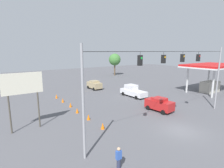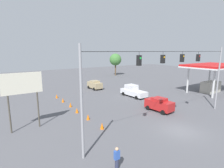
{
  "view_description": "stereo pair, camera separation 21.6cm",
  "coord_description": "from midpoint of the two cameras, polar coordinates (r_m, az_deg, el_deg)",
  "views": [
    {
      "loc": [
        15.83,
        9.95,
        8.29
      ],
      "look_at": [
        0.13,
        -12.49,
        3.12
      ],
      "focal_mm": 28.0,
      "sensor_mm": 36.0,
      "label": 1
    },
    {
      "loc": [
        15.65,
        10.08,
        8.29
      ],
      "look_at": [
        0.13,
        -12.49,
        3.12
      ],
      "focal_mm": 28.0,
      "sensor_mm": 36.0,
      "label": 2
    }
  ],
  "objects": [
    {
      "name": "pickup_truck_white_oncoming_far",
      "position": [
        32.64,
        6.65,
        -2.34
      ],
      "size": [
        2.31,
        5.47,
        2.12
      ],
      "color": "silver",
      "rests_on": "ground_plane"
    },
    {
      "name": "overhead_signal_span",
      "position": [
        19.63,
        18.71,
        2.32
      ],
      "size": [
        21.11,
        0.38,
        8.85
      ],
      "color": "#939399",
      "rests_on": "ground_plane"
    },
    {
      "name": "pedestrian",
      "position": [
        13.36,
        1.69,
        -23.12
      ],
      "size": [
        0.4,
        0.28,
        1.72
      ],
      "color": "#2D334C",
      "rests_on": "ground_plane"
    },
    {
      "name": "traffic_cone_farthest",
      "position": [
        32.76,
        -17.86,
        -3.85
      ],
      "size": [
        0.4,
        0.4,
        0.72
      ],
      "primitive_type": "cone",
      "color": "orange",
      "rests_on": "ground_plane"
    },
    {
      "name": "gas_station",
      "position": [
        40.56,
        29.57,
        3.44
      ],
      "size": [
        12.19,
        7.26,
        5.72
      ],
      "color": "red",
      "rests_on": "ground_plane"
    },
    {
      "name": "roadside_billboard",
      "position": [
        20.1,
        -27.42,
        -1.27
      ],
      "size": [
        3.91,
        0.16,
        6.15
      ],
      "color": "#4C473D",
      "rests_on": "ground_plane"
    },
    {
      "name": "tree_horizon_right",
      "position": [
        60.36,
        0.79,
        7.94
      ],
      "size": [
        4.05,
        4.05,
        7.48
      ],
      "color": "brown",
      "rests_on": "ground_plane"
    },
    {
      "name": "sedan_tan_oncoming_deep",
      "position": [
        38.86,
        -5.94,
        -0.21
      ],
      "size": [
        2.1,
        3.88,
        1.89
      ],
      "color": "tan",
      "rests_on": "ground_plane"
    },
    {
      "name": "traffic_cone_fifth",
      "position": [
        29.9,
        -15.97,
        -5.12
      ],
      "size": [
        0.4,
        0.4,
        0.72
      ],
      "primitive_type": "cone",
      "color": "orange",
      "rests_on": "ground_plane"
    },
    {
      "name": "ground_plane",
      "position": [
        20.42,
        21.19,
        -14.04
      ],
      "size": [
        140.0,
        140.0,
        0.0
      ],
      "primitive_type": "plane",
      "color": "#56565B"
    },
    {
      "name": "traffic_cone_third",
      "position": [
        24.49,
        -11.57,
        -8.44
      ],
      "size": [
        0.4,
        0.4,
        0.72
      ],
      "primitive_type": "cone",
      "color": "orange",
      "rests_on": "ground_plane"
    },
    {
      "name": "sedan_red_crossing_near",
      "position": [
        25.49,
        14.94,
        -6.35
      ],
      "size": [
        2.25,
        4.02,
        1.89
      ],
      "color": "red",
      "rests_on": "ground_plane"
    },
    {
      "name": "traffic_cone_nearest",
      "position": [
        19.39,
        -3.38,
        -13.49
      ],
      "size": [
        0.4,
        0.4,
        0.72
      ],
      "primitive_type": "cone",
      "color": "orange",
      "rests_on": "ground_plane"
    },
    {
      "name": "traffic_cone_fourth",
      "position": [
        27.14,
        -13.65,
        -6.62
      ],
      "size": [
        0.4,
        0.4,
        0.72
      ],
      "primitive_type": "cone",
      "color": "orange",
      "rests_on": "ground_plane"
    },
    {
      "name": "traffic_cone_second",
      "position": [
        21.94,
        -7.97,
        -10.62
      ],
      "size": [
        0.4,
        0.4,
        0.72
      ],
      "primitive_type": "cone",
      "color": "orange",
      "rests_on": "ground_plane"
    }
  ]
}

